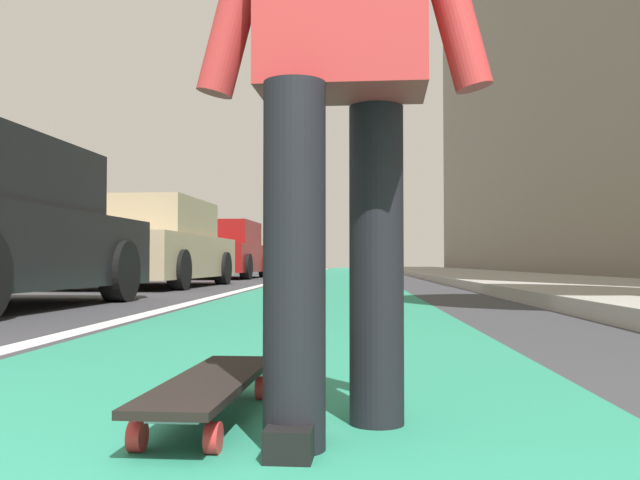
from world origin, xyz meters
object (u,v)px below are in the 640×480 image
(skateboard, at_px, (209,386))
(skater_person, at_px, (340,46))
(parked_car_far, at_px, (224,251))
(traffic_light, at_px, (286,171))
(parked_car_mid, at_px, (151,246))

(skateboard, distance_m, skater_person, 0.92)
(parked_car_far, bearing_deg, skateboard, -169.51)
(parked_car_far, bearing_deg, skater_person, -168.43)
(traffic_light, bearing_deg, skateboard, -175.01)
(skater_person, relative_size, parked_car_far, 0.39)
(skateboard, xyz_separation_m, parked_car_far, (16.10, 2.98, 0.61))
(skateboard, xyz_separation_m, parked_car_mid, (9.78, 3.03, 0.60))
(skater_person, xyz_separation_m, parked_car_far, (16.25, 3.33, -0.24))
(skateboard, bearing_deg, traffic_light, 4.99)
(parked_car_far, distance_m, traffic_light, 4.14)
(parked_car_far, bearing_deg, parked_car_mid, 179.52)
(parked_car_mid, height_order, traffic_light, traffic_light)
(traffic_light, bearing_deg, parked_car_far, 156.77)
(skater_person, bearing_deg, parked_car_far, 11.57)
(skateboard, relative_size, parked_car_far, 0.20)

